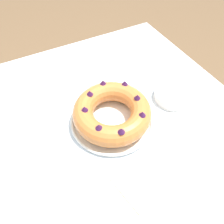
# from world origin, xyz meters

# --- Properties ---
(ground_plane) EXTENTS (8.00, 8.00, 0.00)m
(ground_plane) POSITION_xyz_m (0.00, 0.00, 0.00)
(ground_plane) COLOR brown
(dining_table) EXTENTS (1.22, 1.19, 0.74)m
(dining_table) POSITION_xyz_m (0.00, 0.00, 0.66)
(dining_table) COLOR silver
(dining_table) RESTS_ON ground_plane
(serving_dish) EXTENTS (0.33, 0.33, 0.02)m
(serving_dish) POSITION_xyz_m (-0.02, 0.04, 0.75)
(serving_dish) COLOR white
(serving_dish) RESTS_ON dining_table
(bundt_cake) EXTENTS (0.30, 0.30, 0.10)m
(bundt_cake) POSITION_xyz_m (-0.02, 0.04, 0.80)
(bundt_cake) COLOR #C67538
(bundt_cake) RESTS_ON serving_dish
(fork) EXTENTS (0.02, 0.19, 0.01)m
(fork) POSITION_xyz_m (-0.25, 0.09, 0.75)
(fork) COLOR white
(fork) RESTS_ON dining_table
(serving_knife) EXTENTS (0.02, 0.20, 0.01)m
(serving_knife) POSITION_xyz_m (-0.28, 0.06, 0.75)
(serving_knife) COLOR white
(serving_knife) RESTS_ON dining_table
(cake_knife) EXTENTS (0.02, 0.17, 0.01)m
(cake_knife) POSITION_xyz_m (-0.22, 0.07, 0.75)
(cake_knife) COLOR white
(cake_knife) RESTS_ON dining_table
(side_bowl) EXTENTS (0.16, 0.16, 0.03)m
(side_bowl) POSITION_xyz_m (-0.01, 0.33, 0.76)
(side_bowl) COLOR white
(side_bowl) RESTS_ON dining_table
(napkin) EXTENTS (0.16, 0.13, 0.00)m
(napkin) POSITION_xyz_m (0.25, -0.02, 0.75)
(napkin) COLOR beige
(napkin) RESTS_ON dining_table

